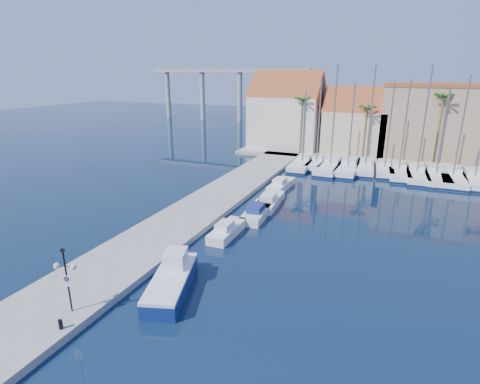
% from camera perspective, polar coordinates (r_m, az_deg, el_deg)
% --- Properties ---
extents(ground, '(260.00, 260.00, 0.00)m').
position_cam_1_polar(ground, '(24.61, -2.12, -15.81)').
color(ground, black).
rests_on(ground, ground).
extents(quay_west, '(6.00, 77.00, 0.50)m').
position_cam_1_polar(quay_west, '(38.99, -5.70, -2.33)').
color(quay_west, gray).
rests_on(quay_west, ground).
extents(shore_north, '(54.00, 16.00, 0.50)m').
position_cam_1_polar(shore_north, '(67.84, 23.65, 4.95)').
color(shore_north, gray).
rests_on(shore_north, ground).
extents(lamp_post, '(1.31, 0.64, 3.96)m').
position_cam_1_polar(lamp_post, '(23.32, -25.02, -10.83)').
color(lamp_post, black).
rests_on(lamp_post, quay_west).
extents(bollard, '(0.22, 0.22, 0.55)m').
position_cam_1_polar(bollard, '(23.25, -25.66, -17.72)').
color(bollard, black).
rests_on(bollard, quay_west).
extents(fishing_boat, '(4.02, 6.78, 2.25)m').
position_cam_1_polar(fishing_boat, '(25.38, -10.32, -12.98)').
color(fishing_boat, navy).
rests_on(fishing_boat, ground).
extents(motorboat_west_0, '(1.70, 5.15, 1.40)m').
position_cam_1_polar(motorboat_west_0, '(32.71, -2.02, -5.83)').
color(motorboat_west_0, white).
rests_on(motorboat_west_0, ground).
extents(motorboat_west_1, '(2.27, 6.07, 1.40)m').
position_cam_1_polar(motorboat_west_1, '(36.86, 2.65, -3.04)').
color(motorboat_west_1, white).
rests_on(motorboat_west_1, ground).
extents(motorboat_west_2, '(2.36, 6.20, 1.40)m').
position_cam_1_polar(motorboat_west_2, '(40.02, 4.51, -1.37)').
color(motorboat_west_2, white).
rests_on(motorboat_west_2, ground).
extents(motorboat_west_3, '(2.08, 5.72, 1.40)m').
position_cam_1_polar(motorboat_west_3, '(45.98, 6.27, 1.14)').
color(motorboat_west_3, white).
rests_on(motorboat_west_3, ground).
extents(sailboat_0, '(3.02, 10.37, 11.06)m').
position_cam_1_polar(sailboat_0, '(57.24, 9.61, 4.38)').
color(sailboat_0, white).
rests_on(sailboat_0, ground).
extents(sailboat_1, '(2.29, 8.48, 13.03)m').
position_cam_1_polar(sailboat_1, '(57.69, 11.66, 4.43)').
color(sailboat_1, white).
rests_on(sailboat_1, ground).
extents(sailboat_2, '(3.35, 11.01, 14.63)m').
position_cam_1_polar(sailboat_2, '(56.31, 13.73, 3.93)').
color(sailboat_2, white).
rests_on(sailboat_2, ground).
extents(sailboat_3, '(2.96, 10.90, 12.25)m').
position_cam_1_polar(sailboat_3, '(56.39, 16.19, 3.72)').
color(sailboat_3, white).
rests_on(sailboat_3, ground).
extents(sailboat_4, '(2.93, 9.14, 14.67)m').
position_cam_1_polar(sailboat_4, '(56.98, 18.55, 3.71)').
color(sailboat_4, white).
rests_on(sailboat_4, ground).
extents(sailboat_5, '(3.07, 8.96, 12.27)m').
position_cam_1_polar(sailboat_5, '(56.90, 21.13, 3.38)').
color(sailboat_5, white).
rests_on(sailboat_5, ground).
extents(sailboat_6, '(3.52, 10.37, 12.73)m').
position_cam_1_polar(sailboat_6, '(56.37, 23.00, 3.01)').
color(sailboat_6, white).
rests_on(sailboat_6, ground).
extents(sailboat_7, '(3.25, 10.54, 14.52)m').
position_cam_1_polar(sailboat_7, '(55.98, 25.27, 2.64)').
color(sailboat_7, white).
rests_on(sailboat_7, ground).
extents(sailboat_8, '(3.57, 11.43, 11.66)m').
position_cam_1_polar(sailboat_8, '(56.46, 27.60, 2.38)').
color(sailboat_8, white).
rests_on(sailboat_8, ground).
extents(sailboat_9, '(3.27, 11.35, 13.33)m').
position_cam_1_polar(sailboat_9, '(56.70, 29.63, 2.15)').
color(sailboat_9, white).
rests_on(sailboat_9, ground).
extents(sailboat_10, '(3.04, 10.13, 14.70)m').
position_cam_1_polar(sailboat_10, '(56.71, 32.01, 1.80)').
color(sailboat_10, white).
rests_on(sailboat_10, ground).
extents(building_0, '(12.30, 9.00, 13.50)m').
position_cam_1_polar(building_0, '(68.52, 7.13, 11.74)').
color(building_0, beige).
rests_on(building_0, shore_north).
extents(building_1, '(10.30, 8.00, 11.00)m').
position_cam_1_polar(building_1, '(66.38, 17.22, 9.83)').
color(building_1, '#CBB18F').
rests_on(building_1, shore_north).
extents(building_2, '(14.20, 10.20, 11.50)m').
position_cam_1_polar(building_2, '(67.04, 26.88, 9.63)').
color(building_2, '#9C7F60').
rests_on(building_2, shore_north).
extents(palm_0, '(2.60, 2.60, 10.15)m').
position_cam_1_polar(palm_0, '(62.45, 9.52, 13.41)').
color(palm_0, brown).
rests_on(palm_0, shore_north).
extents(palm_1, '(2.60, 2.60, 9.15)m').
position_cam_1_polar(palm_1, '(60.94, 18.82, 11.73)').
color(palm_1, brown).
rests_on(palm_1, shore_north).
extents(palm_2, '(2.60, 2.60, 11.15)m').
position_cam_1_polar(palm_2, '(60.83, 28.60, 12.32)').
color(palm_2, brown).
rests_on(palm_2, shore_north).
extents(viaduct, '(48.00, 2.20, 14.45)m').
position_cam_1_polar(viaduct, '(111.38, -2.53, 16.07)').
color(viaduct, '#9E9E99').
rests_on(viaduct, ground).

